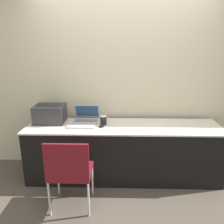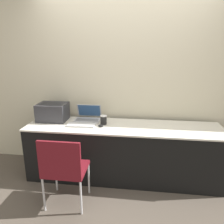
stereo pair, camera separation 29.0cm
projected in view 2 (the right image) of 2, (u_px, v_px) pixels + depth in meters
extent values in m
plane|color=brown|center=(121.00, 189.00, 2.83)|extent=(14.00, 14.00, 0.00)
cube|color=beige|center=(126.00, 81.00, 3.15)|extent=(8.00, 0.05, 2.60)
cube|color=black|center=(123.00, 152.00, 3.02)|extent=(2.59, 0.63, 0.73)
cube|color=silver|center=(123.00, 127.00, 2.91)|extent=(2.61, 0.65, 0.02)
cube|color=#333338|center=(53.00, 112.00, 3.11)|extent=(0.40, 0.32, 0.25)
cube|color=#51565B|center=(51.00, 106.00, 3.05)|extent=(0.32, 0.24, 0.04)
cube|color=#B7B7BC|center=(87.00, 120.00, 3.11)|extent=(0.36, 0.20, 0.02)
cube|color=slate|center=(87.00, 120.00, 3.10)|extent=(0.32, 0.11, 0.00)
cube|color=#B7B7BC|center=(89.00, 111.00, 3.22)|extent=(0.36, 0.08, 0.19)
cube|color=#2D5184|center=(89.00, 110.00, 3.21)|extent=(0.32, 0.07, 0.17)
cube|color=silver|center=(81.00, 125.00, 2.92)|extent=(0.37, 0.16, 0.02)
cylinder|color=black|center=(104.00, 120.00, 2.96)|extent=(0.09, 0.09, 0.11)
cylinder|color=white|center=(104.00, 116.00, 2.95)|extent=(0.09, 0.09, 0.01)
ellipsoid|color=black|center=(101.00, 126.00, 2.87)|extent=(0.07, 0.05, 0.03)
cube|color=maroon|center=(66.00, 169.00, 2.48)|extent=(0.46, 0.40, 0.04)
cube|color=maroon|center=(59.00, 160.00, 2.24)|extent=(0.46, 0.03, 0.40)
cylinder|color=silver|center=(56.00, 176.00, 2.75)|extent=(0.02, 0.02, 0.41)
cylinder|color=silver|center=(89.00, 178.00, 2.69)|extent=(0.02, 0.02, 0.41)
cylinder|color=silver|center=(44.00, 195.00, 2.40)|extent=(0.02, 0.02, 0.41)
cylinder|color=silver|center=(81.00, 198.00, 2.35)|extent=(0.02, 0.02, 0.41)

